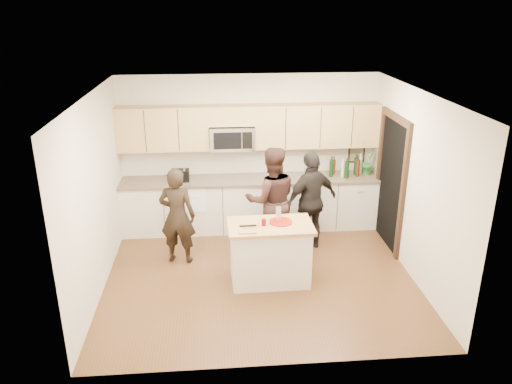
{
  "coord_description": "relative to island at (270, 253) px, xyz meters",
  "views": [
    {
      "loc": [
        -0.61,
        -6.51,
        3.84
      ],
      "look_at": [
        -0.02,
        0.35,
        1.2
      ],
      "focal_mm": 35.0,
      "sensor_mm": 36.0,
      "label": 1
    }
  ],
  "objects": [
    {
      "name": "cutting_board",
      "position": [
        -0.34,
        -0.2,
        0.46
      ],
      "size": [
        0.24,
        0.18,
        0.02
      ],
      "primitive_type": "cube",
      "rotation": [
        0.0,
        0.0,
        0.02
      ],
      "color": "#AB7E47",
      "rests_on": "island"
    },
    {
      "name": "woman_center",
      "position": [
        0.13,
        0.97,
        0.42
      ],
      "size": [
        0.89,
        0.72,
        1.75
      ],
      "primitive_type": "imported",
      "rotation": [
        0.0,
        0.0,
        3.2
      ],
      "color": "black",
      "rests_on": "ground"
    },
    {
      "name": "floor",
      "position": [
        -0.14,
        0.17,
        -0.45
      ],
      "size": [
        4.5,
        4.5,
        0.0
      ],
      "primitive_type": "plane",
      "color": "brown",
      "rests_on": "ground"
    },
    {
      "name": "upper_cabinetry",
      "position": [
        -0.11,
        2.01,
        1.39
      ],
      "size": [
        4.5,
        0.33,
        0.75
      ],
      "color": "tan",
      "rests_on": "ground"
    },
    {
      "name": "doorway",
      "position": [
        2.09,
        1.07,
        0.7
      ],
      "size": [
        0.06,
        1.25,
        2.2
      ],
      "color": "black",
      "rests_on": "ground"
    },
    {
      "name": "toaster",
      "position": [
        -1.35,
        1.84,
        0.58
      ],
      "size": [
        0.3,
        0.21,
        0.2
      ],
      "color": "black",
      "rests_on": "back_cabinetry"
    },
    {
      "name": "island",
      "position": [
        0.0,
        0.0,
        0.0
      ],
      "size": [
        1.21,
        0.72,
        0.9
      ],
      "rotation": [
        0.0,
        0.0,
        0.02
      ],
      "color": "silver",
      "rests_on": "ground"
    },
    {
      "name": "tongs",
      "position": [
        -0.32,
        -0.08,
        0.47
      ],
      "size": [
        0.24,
        0.03,
        0.02
      ],
      "primitive_type": "cube",
      "rotation": [
        0.0,
        0.0,
        0.02
      ],
      "color": "black",
      "rests_on": "cutting_board"
    },
    {
      "name": "red_plate",
      "position": [
        0.16,
        0.06,
        0.45
      ],
      "size": [
        0.33,
        0.33,
        0.02
      ],
      "primitive_type": "cylinder",
      "color": "maroon",
      "rests_on": "island"
    },
    {
      "name": "knife",
      "position": [
        -0.32,
        -0.15,
        0.47
      ],
      "size": [
        0.21,
        0.03,
        0.01
      ],
      "primitive_type": "cube",
      "rotation": [
        0.0,
        0.0,
        0.02
      ],
      "color": "silver",
      "rests_on": "cutting_board"
    },
    {
      "name": "back_cabinetry",
      "position": [
        -0.14,
        1.86,
        0.02
      ],
      "size": [
        4.5,
        0.66,
        0.94
      ],
      "color": "silver",
      "rests_on": "ground"
    },
    {
      "name": "microwave",
      "position": [
        -0.45,
        1.97,
        1.2
      ],
      "size": [
        0.76,
        0.41,
        0.4
      ],
      "color": "silver",
      "rests_on": "ground"
    },
    {
      "name": "bottle_cluster",
      "position": [
        1.59,
        1.87,
        0.66
      ],
      "size": [
        0.62,
        0.32,
        0.38
      ],
      "color": "black",
      "rests_on": "back_cabinetry"
    },
    {
      "name": "box_grater",
      "position": [
        0.12,
        0.08,
        0.59
      ],
      "size": [
        0.08,
        0.06,
        0.26
      ],
      "color": "silver",
      "rests_on": "red_plate"
    },
    {
      "name": "room_shell",
      "position": [
        -0.14,
        0.17,
        1.28
      ],
      "size": [
        4.52,
        4.02,
        2.71
      ],
      "color": "beige",
      "rests_on": "ground"
    },
    {
      "name": "orchid",
      "position": [
        1.96,
        1.89,
        0.71
      ],
      "size": [
        0.32,
        0.31,
        0.45
      ],
      "primitive_type": "imported",
      "rotation": [
        0.0,
        0.0,
        0.6
      ],
      "color": "#327D39",
      "rests_on": "back_cabinetry"
    },
    {
      "name": "framed_picture",
      "position": [
        1.81,
        2.15,
        0.83
      ],
      "size": [
        0.3,
        0.03,
        0.38
      ],
      "color": "black",
      "rests_on": "ground"
    },
    {
      "name": "woman_right",
      "position": [
        0.78,
        1.0,
        0.37
      ],
      "size": [
        1.05,
        0.79,
        1.65
      ],
      "primitive_type": "imported",
      "rotation": [
        0.0,
        0.0,
        3.61
      ],
      "color": "black",
      "rests_on": "ground"
    },
    {
      "name": "woman_left",
      "position": [
        -1.35,
        0.71,
        0.31
      ],
      "size": [
        0.63,
        0.48,
        1.54
      ],
      "primitive_type": "imported",
      "rotation": [
        0.0,
        0.0,
        2.93
      ],
      "color": "black",
      "rests_on": "ground"
    },
    {
      "name": "dish_towel",
      "position": [
        -1.09,
        1.67,
        0.35
      ],
      "size": [
        0.34,
        0.6,
        0.48
      ],
      "color": "white",
      "rests_on": "ground"
    },
    {
      "name": "drink_glass",
      "position": [
        -0.09,
        -0.02,
        0.49
      ],
      "size": [
        0.07,
        0.07,
        0.1
      ],
      "primitive_type": "cylinder",
      "color": "#650B0B",
      "rests_on": "island"
    }
  ]
}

